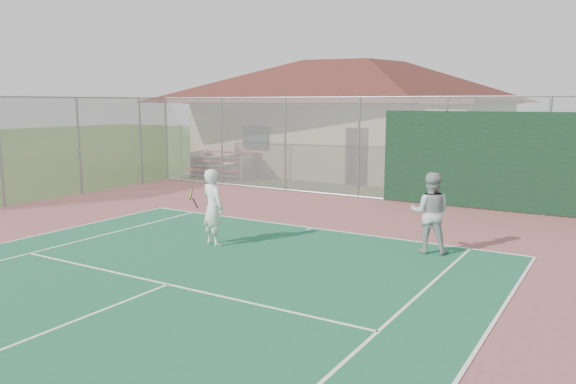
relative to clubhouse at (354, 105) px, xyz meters
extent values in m
cylinder|color=gray|center=(-5.49, -7.18, -1.44)|extent=(0.08, 0.08, 3.50)
cylinder|color=gray|center=(-2.49, -7.18, -1.44)|extent=(0.08, 0.08, 3.50)
cylinder|color=gray|center=(0.51, -7.18, -1.44)|extent=(0.08, 0.08, 3.50)
cylinder|color=gray|center=(3.51, -7.18, -1.44)|extent=(0.08, 0.08, 3.50)
cylinder|color=gray|center=(6.51, -7.18, -1.44)|extent=(0.08, 0.08, 3.50)
cylinder|color=gray|center=(9.51, -7.18, -1.44)|extent=(0.08, 0.08, 3.50)
cylinder|color=gray|center=(4.51, -7.18, 0.31)|extent=(20.00, 0.05, 0.05)
cylinder|color=gray|center=(4.51, -7.18, -3.14)|extent=(20.00, 0.05, 0.05)
cube|color=#999EA0|center=(4.51, -7.18, -1.44)|extent=(20.00, 0.02, 3.50)
cube|color=black|center=(9.51, -7.23, -1.64)|extent=(10.00, 0.04, 3.00)
cylinder|color=gray|center=(-5.49, -8.68, -1.44)|extent=(0.08, 0.08, 3.50)
cylinder|color=gray|center=(-5.49, -11.68, -1.44)|extent=(0.08, 0.08, 3.50)
cylinder|color=gray|center=(-5.49, -14.68, -1.44)|extent=(0.08, 0.08, 3.50)
cube|color=#999EA0|center=(-5.49, -11.68, -1.44)|extent=(0.02, 9.00, 3.50)
cube|color=tan|center=(0.00, 0.00, -1.53)|extent=(13.39, 9.08, 3.30)
cube|color=#572620|center=(0.00, 0.00, 0.17)|extent=(13.95, 9.64, 0.20)
pyramid|color=#572620|center=(0.00, 0.00, 2.10)|extent=(14.73, 9.99, 1.98)
cube|color=black|center=(2.20, -4.43, -2.03)|extent=(0.99, 0.06, 2.31)
cube|color=#B32D29|center=(-3.97, -5.75, -2.83)|extent=(3.03, 0.93, 0.05)
cube|color=#B2B5BA|center=(-3.97, -6.00, -3.03)|extent=(3.02, 0.90, 0.04)
cube|color=#B32D29|center=(-3.97, -5.19, -2.48)|extent=(3.03, 0.93, 0.05)
cube|color=#B2B5BA|center=(-3.97, -5.44, -2.68)|extent=(3.02, 0.90, 0.04)
cube|color=#B32D29|center=(-3.97, -4.63, -2.12)|extent=(3.03, 0.93, 0.05)
cube|color=#B2B5BA|center=(-3.97, -4.89, -2.32)|extent=(3.02, 0.90, 0.04)
cube|color=#B2B5BA|center=(-5.38, -5.19, -2.63)|extent=(0.45, 1.79, 1.11)
cube|color=#B2B5BA|center=(-2.55, -5.19, -2.63)|extent=(0.45, 1.79, 1.11)
imported|color=white|center=(3.37, -15.04, -2.29)|extent=(0.75, 0.60, 1.78)
imported|color=#A4A7A9|center=(7.90, -13.08, -2.29)|extent=(1.01, 0.87, 1.79)
camera|label=1|loc=(11.53, -25.08, 0.14)|focal=35.00mm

